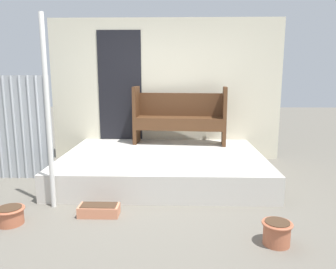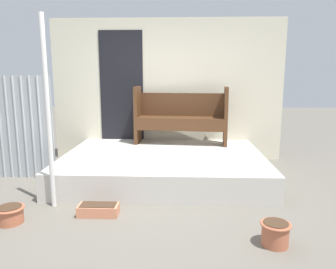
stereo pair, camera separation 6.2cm
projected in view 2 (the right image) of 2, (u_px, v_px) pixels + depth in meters
name	position (u px, v px, depth m)	size (l,w,h in m)	color
ground_plane	(144.00, 205.00, 4.07)	(24.00, 24.00, 0.00)	#666056
porch_slab	(164.00, 165.00, 5.15)	(3.07, 2.29, 0.37)	beige
house_wall	(165.00, 90.00, 6.10)	(4.27, 0.08, 2.60)	beige
support_post	(48.00, 114.00, 3.84)	(0.06, 0.06, 2.29)	silver
bench	(181.00, 114.00, 5.79)	(1.65, 0.53, 1.01)	#4C2D19
flower_pot_left	(10.00, 214.00, 3.57)	(0.32, 0.32, 0.19)	#B26042
flower_pot_middle	(275.00, 233.00, 3.10)	(0.29, 0.29, 0.23)	#B26042
planter_box_rect	(98.00, 210.00, 3.78)	(0.46, 0.21, 0.13)	tan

